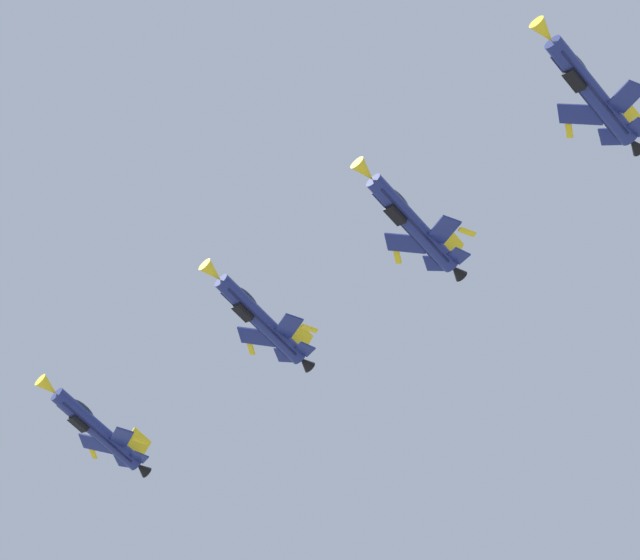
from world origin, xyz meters
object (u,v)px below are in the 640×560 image
at_px(fighter_jet_lead, 590,89).
at_px(fighter_jet_right_wing, 259,318).
at_px(fighter_jet_left_wing, 411,222).
at_px(fighter_jet_left_outer, 95,428).

bearing_deg(fighter_jet_lead, fighter_jet_right_wing, -0.15).
bearing_deg(fighter_jet_left_wing, fighter_jet_lead, 177.93).
relative_size(fighter_jet_right_wing, fighter_jet_left_outer, 1.00).
bearing_deg(fighter_jet_right_wing, fighter_jet_left_outer, 2.34).
relative_size(fighter_jet_lead, fighter_jet_right_wing, 1.00).
xyz_separation_m(fighter_jet_lead, fighter_jet_left_outer, (-35.01, 51.32, 4.45)).
height_order(fighter_jet_lead, fighter_jet_left_outer, fighter_jet_left_outer).
relative_size(fighter_jet_left_wing, fighter_jet_left_outer, 1.00).
height_order(fighter_jet_lead, fighter_jet_right_wing, fighter_jet_right_wing).
relative_size(fighter_jet_lead, fighter_jet_left_outer, 1.00).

